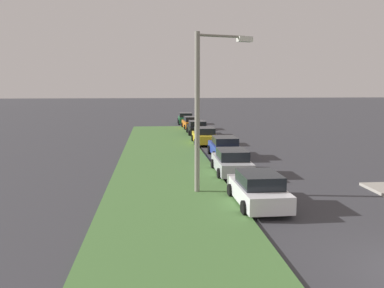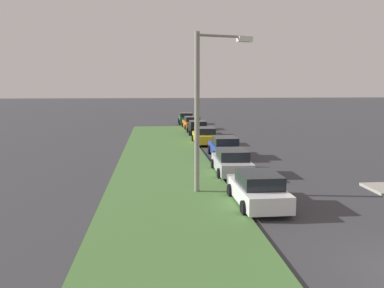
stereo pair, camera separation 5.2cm
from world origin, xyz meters
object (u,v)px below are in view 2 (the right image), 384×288
(parked_car_silver, at_px, (232,162))
(parked_car_green, at_px, (186,118))
(parked_car_orange, at_px, (192,123))
(parked_car_blue, at_px, (225,147))
(parked_car_black, at_px, (198,128))
(parked_car_white, at_px, (258,190))
(parked_car_yellow, at_px, (205,136))
(streetlight, at_px, (204,101))

(parked_car_silver, bearing_deg, parked_car_green, 1.35)
(parked_car_orange, bearing_deg, parked_car_green, -0.88)
(parked_car_blue, distance_m, parked_car_black, 13.12)
(parked_car_white, bearing_deg, parked_car_silver, -1.53)
(parked_car_blue, height_order, parked_car_orange, same)
(parked_car_yellow, bearing_deg, parked_car_green, 0.95)
(parked_car_black, xyz_separation_m, streetlight, (-22.72, 2.15, 3.67))
(parked_car_blue, bearing_deg, parked_car_silver, 174.44)
(parked_car_yellow, distance_m, parked_car_orange, 12.25)
(parked_car_blue, height_order, parked_car_black, same)
(parked_car_black, bearing_deg, parked_car_white, 179.86)
(streetlight, bearing_deg, parked_car_silver, -28.18)
(parked_car_orange, relative_size, parked_car_green, 1.00)
(parked_car_blue, relative_size, parked_car_orange, 0.99)
(parked_car_black, height_order, parked_car_orange, same)
(parked_car_white, distance_m, parked_car_green, 37.14)
(parked_car_silver, xyz_separation_m, parked_car_black, (18.79, -0.04, 0.00))
(parked_car_green, bearing_deg, parked_car_blue, -176.65)
(parked_car_blue, bearing_deg, parked_car_orange, 2.13)
(parked_car_silver, distance_m, parked_car_blue, 5.71)
(parked_car_green, bearing_deg, parked_car_black, -177.35)
(parked_car_white, relative_size, parked_car_blue, 1.00)
(streetlight, bearing_deg, parked_car_blue, -15.65)
(parked_car_blue, xyz_separation_m, parked_car_green, (25.21, 0.76, 0.00))
(parked_car_white, xyz_separation_m, streetlight, (2.31, 2.03, 3.67))
(parked_car_orange, bearing_deg, parked_car_yellow, 177.50)
(parked_car_white, xyz_separation_m, parked_car_black, (25.03, -0.12, 0.00))
(parked_car_white, distance_m, parked_car_silver, 6.25)
(parked_car_silver, height_order, streetlight, streetlight)
(parked_car_green, bearing_deg, parked_car_silver, -178.05)
(parked_car_orange, xyz_separation_m, parked_car_green, (6.44, 0.16, 0.00))
(parked_car_yellow, relative_size, parked_car_green, 0.99)
(parked_car_white, distance_m, parked_car_black, 25.03)
(parked_car_yellow, xyz_separation_m, parked_car_green, (18.69, 0.13, 0.00))
(parked_car_yellow, bearing_deg, parked_car_black, -0.17)
(parked_car_white, relative_size, parked_car_green, 0.99)
(parked_car_blue, bearing_deg, parked_car_yellow, 5.79)
(parked_car_orange, bearing_deg, parked_car_blue, 179.45)
(parked_car_silver, bearing_deg, parked_car_blue, -4.85)
(parked_car_black, height_order, streetlight, streetlight)
(parked_car_blue, xyz_separation_m, streetlight, (-9.61, 2.69, 3.67))
(parked_car_green, relative_size, streetlight, 0.58)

